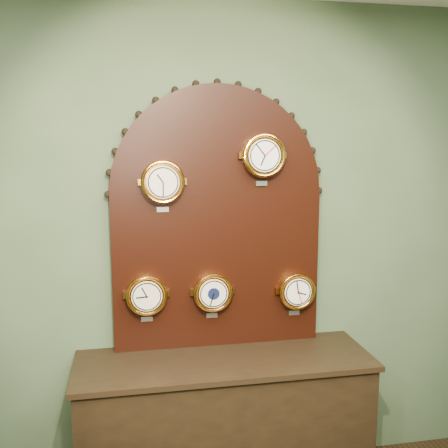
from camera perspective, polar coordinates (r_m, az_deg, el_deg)
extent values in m
plane|color=#43583C|center=(3.05, -0.88, -2.60)|extent=(4.00, 0.00, 4.00)
cube|color=black|center=(3.17, 0.07, -21.64)|extent=(1.60, 0.50, 0.80)
cube|color=black|center=(3.03, -0.71, -5.01)|extent=(1.20, 0.06, 0.90)
cylinder|color=black|center=(2.95, -0.73, 3.50)|extent=(1.20, 0.06, 1.20)
cylinder|color=orange|center=(2.85, -6.75, 4.62)|extent=(0.22, 0.08, 0.22)
torus|color=orange|center=(2.81, -6.70, 4.57)|extent=(0.24, 0.02, 0.24)
cylinder|color=beige|center=(2.81, -6.69, 4.56)|extent=(0.18, 0.01, 0.18)
cube|color=#B6B5BD|center=(2.89, -6.73, 1.60)|extent=(0.07, 0.01, 0.03)
cylinder|color=orange|center=(2.93, 4.30, 7.52)|extent=(0.23, 0.08, 0.23)
torus|color=orange|center=(2.90, 4.46, 7.50)|extent=(0.25, 0.02, 0.25)
cylinder|color=white|center=(2.89, 4.50, 7.49)|extent=(0.18, 0.01, 0.18)
cube|color=#B6B5BD|center=(2.96, 4.14, 4.47)|extent=(0.07, 0.01, 0.03)
cylinder|color=orange|center=(2.96, -8.49, -7.64)|extent=(0.21, 0.08, 0.21)
torus|color=orange|center=(2.93, -8.46, -7.83)|extent=(0.23, 0.02, 0.23)
cylinder|color=beige|center=(2.92, -8.46, -7.87)|extent=(0.17, 0.01, 0.17)
cube|color=#B6B5BD|center=(3.03, -8.44, -10.26)|extent=(0.07, 0.01, 0.03)
cylinder|color=orange|center=(3.00, -1.27, -7.43)|extent=(0.21, 0.08, 0.21)
torus|color=orange|center=(2.96, -1.17, -7.61)|extent=(0.22, 0.02, 0.22)
cylinder|color=beige|center=(2.96, -1.14, -7.65)|extent=(0.17, 0.01, 0.17)
cube|color=#B6B5BD|center=(3.06, -1.34, -9.98)|extent=(0.07, 0.01, 0.03)
cylinder|color=#0C1336|center=(2.96, -1.13, -7.67)|extent=(0.07, 0.00, 0.07)
cylinder|color=orange|center=(3.12, 7.90, -7.22)|extent=(0.20, 0.08, 0.20)
torus|color=orange|center=(3.09, 8.09, -7.39)|extent=(0.22, 0.02, 0.22)
cylinder|color=white|center=(3.08, 8.13, -7.42)|extent=(0.16, 0.01, 0.16)
cube|color=#B6B5BD|center=(3.18, 7.70, -9.62)|extent=(0.07, 0.01, 0.03)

